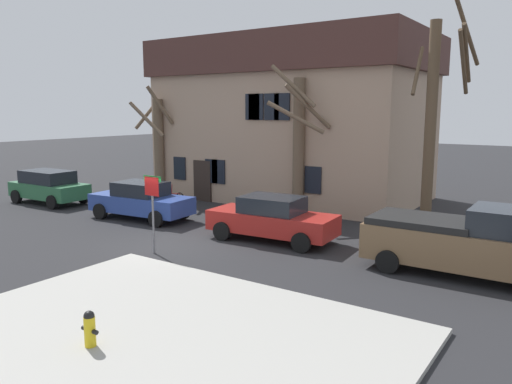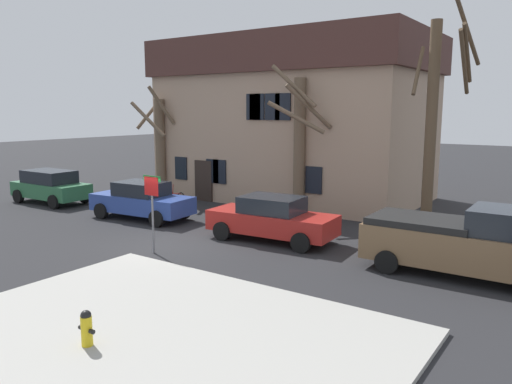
# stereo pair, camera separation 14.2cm
# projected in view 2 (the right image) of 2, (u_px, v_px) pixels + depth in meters

# --- Properties ---
(ground_plane) EXTENTS (120.00, 120.00, 0.00)m
(ground_plane) POSITION_uv_depth(u_px,v_px,m) (166.00, 244.00, 17.44)
(ground_plane) COLOR #262628
(sidewalk_slab) EXTENTS (9.85, 8.26, 0.12)m
(sidewalk_slab) POSITION_uv_depth(u_px,v_px,m) (138.00, 345.00, 9.85)
(sidewalk_slab) COLOR #A8A59E
(sidewalk_slab) RESTS_ON ground_plane
(building_main) EXTENTS (13.80, 8.13, 8.26)m
(building_main) POSITION_uv_depth(u_px,v_px,m) (294.00, 119.00, 26.50)
(building_main) COLOR tan
(building_main) RESTS_ON ground_plane
(tree_bare_near) EXTENTS (2.66, 2.68, 6.00)m
(tree_bare_near) POSITION_uv_depth(u_px,v_px,m) (159.00, 142.00, 26.78)
(tree_bare_near) COLOR brown
(tree_bare_near) RESTS_ON ground_plane
(tree_bare_mid) EXTENTS (2.39, 1.90, 6.55)m
(tree_bare_mid) POSITION_uv_depth(u_px,v_px,m) (299.00, 142.00, 21.81)
(tree_bare_mid) COLOR brown
(tree_bare_mid) RESTS_ON ground_plane
(tree_bare_far) EXTENTS (2.07, 2.60, 8.46)m
(tree_bare_far) POSITION_uv_depth(u_px,v_px,m) (434.00, 119.00, 18.39)
(tree_bare_far) COLOR brown
(tree_bare_far) RESTS_ON ground_plane
(car_green_wagon) EXTENTS (4.30, 2.11, 1.66)m
(car_green_wagon) POSITION_uv_depth(u_px,v_px,m) (50.00, 186.00, 25.07)
(car_green_wagon) COLOR #2D6B42
(car_green_wagon) RESTS_ON ground_plane
(car_blue_sedan) EXTENTS (4.71, 2.27, 1.62)m
(car_blue_sedan) POSITION_uv_depth(u_px,v_px,m) (142.00, 200.00, 21.41)
(car_blue_sedan) COLOR #2D4799
(car_blue_sedan) RESTS_ON ground_plane
(car_red_sedan) EXTENTS (4.74, 2.23, 1.61)m
(car_red_sedan) POSITION_uv_depth(u_px,v_px,m) (272.00, 219.00, 17.84)
(car_red_sedan) COLOR #AD231E
(car_red_sedan) RESTS_ON ground_plane
(pickup_truck_brown) EXTENTS (5.54, 2.29, 2.04)m
(pickup_truck_brown) POSITION_uv_depth(u_px,v_px,m) (467.00, 242.00, 13.97)
(pickup_truck_brown) COLOR brown
(pickup_truck_brown) RESTS_ON ground_plane
(fire_hydrant) EXTENTS (0.42, 0.22, 0.72)m
(fire_hydrant) POSITION_uv_depth(u_px,v_px,m) (86.00, 327.00, 9.65)
(fire_hydrant) COLOR gold
(fire_hydrant) RESTS_ON sidewalk_slab
(street_sign_pole) EXTENTS (0.76, 0.07, 2.57)m
(street_sign_pole) POSITION_uv_depth(u_px,v_px,m) (152.00, 199.00, 16.08)
(street_sign_pole) COLOR slate
(street_sign_pole) RESTS_ON ground_plane
(bicycle_leaning) EXTENTS (1.72, 0.45, 1.03)m
(bicycle_leaning) POSITION_uv_depth(u_px,v_px,m) (175.00, 198.00, 24.59)
(bicycle_leaning) COLOR black
(bicycle_leaning) RESTS_ON ground_plane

